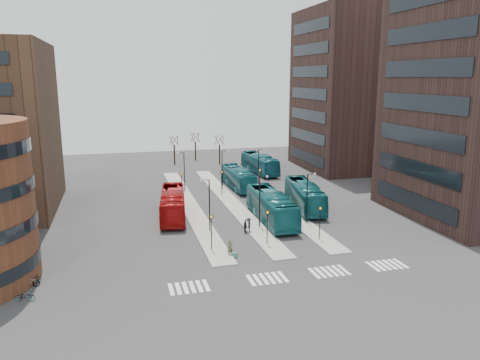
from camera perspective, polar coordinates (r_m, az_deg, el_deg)
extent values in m
plane|color=#2C2C2E|center=(39.40, 6.61, -14.00)|extent=(160.00, 160.00, 0.00)
cube|color=gray|center=(65.76, -6.25, -3.00)|extent=(2.50, 45.00, 0.15)
cube|color=gray|center=(66.86, -1.16, -2.66)|extent=(2.50, 45.00, 0.15)
cube|color=gray|center=(68.48, 3.73, -2.32)|extent=(2.50, 45.00, 0.15)
cube|color=navy|center=(46.88, -0.64, -9.12)|extent=(0.46, 0.38, 0.54)
imported|color=#9D0C0C|center=(60.02, -8.20, -2.91)|extent=(4.50, 12.76, 3.48)
imported|color=#12585D|center=(57.97, 3.84, -3.25)|extent=(3.52, 13.36, 3.70)
imported|color=#145A67|center=(74.97, -0.21, 0.24)|extent=(3.09, 11.93, 3.30)
imported|color=#12565C|center=(64.06, 7.88, -1.88)|extent=(4.94, 13.09, 3.56)
imported|color=#135563|center=(87.09, 2.40, 2.02)|extent=(3.92, 12.85, 3.53)
imported|color=brown|center=(47.16, -1.21, -8.26)|extent=(0.67, 0.50, 1.64)
imported|color=black|center=(55.63, -7.03, -4.97)|extent=(1.08, 0.94, 1.88)
imported|color=black|center=(53.85, 0.66, -5.68)|extent=(0.50, 0.93, 1.50)
imported|color=black|center=(53.98, 1.05, -5.51)|extent=(1.05, 1.28, 1.72)
imported|color=gray|center=(42.02, -24.73, -12.75)|extent=(1.66, 0.84, 0.83)
imported|color=gray|center=(44.19, -24.21, -11.38)|extent=(1.61, 0.88, 0.93)
imported|color=gray|center=(45.03, -24.03, -11.00)|extent=(1.62, 1.05, 0.81)
cube|color=silver|center=(40.85, -8.39, -13.04)|extent=(0.35, 2.40, 0.01)
cube|color=silver|center=(40.91, -7.53, -12.98)|extent=(0.35, 2.40, 0.01)
cube|color=silver|center=(40.98, -6.68, -12.91)|extent=(0.35, 2.40, 0.01)
cube|color=silver|center=(41.06, -5.83, -12.84)|extent=(0.35, 2.40, 0.01)
cube|color=silver|center=(41.14, -4.98, -12.76)|extent=(0.35, 2.40, 0.01)
cube|color=silver|center=(41.24, -4.14, -12.68)|extent=(0.35, 2.40, 0.01)
cube|color=silver|center=(42.07, 1.34, -12.12)|extent=(0.35, 2.40, 0.01)
cube|color=silver|center=(42.23, 2.14, -12.03)|extent=(0.35, 2.40, 0.01)
cube|color=silver|center=(42.40, 2.93, -11.93)|extent=(0.35, 2.40, 0.01)
cube|color=silver|center=(42.57, 3.72, -11.84)|extent=(0.35, 2.40, 0.01)
cube|color=silver|center=(42.75, 4.49, -11.74)|extent=(0.35, 2.40, 0.01)
cube|color=silver|center=(42.94, 5.27, -11.65)|extent=(0.35, 2.40, 0.01)
cube|color=silver|center=(43.99, 9.01, -11.15)|extent=(0.35, 2.40, 0.01)
cube|color=silver|center=(44.22, 9.74, -11.04)|extent=(0.35, 2.40, 0.01)
cube|color=silver|center=(44.46, 10.45, -10.94)|extent=(0.35, 2.40, 0.01)
cube|color=silver|center=(44.70, 11.16, -10.83)|extent=(0.35, 2.40, 0.01)
cube|color=silver|center=(44.96, 11.86, -10.73)|extent=(0.35, 2.40, 0.01)
cube|color=silver|center=(45.21, 12.55, -10.63)|extent=(0.35, 2.40, 0.01)
cube|color=silver|center=(46.60, 15.89, -10.10)|extent=(0.35, 2.40, 0.01)
cube|color=silver|center=(46.90, 16.53, -9.99)|extent=(0.35, 2.40, 0.01)
cube|color=silver|center=(47.20, 17.16, -9.89)|extent=(0.35, 2.40, 0.01)
cube|color=silver|center=(47.51, 17.78, -9.78)|extent=(0.35, 2.40, 0.01)
cube|color=silver|center=(47.82, 18.40, -9.68)|extent=(0.35, 2.40, 0.01)
cube|color=silver|center=(48.14, 19.01, -9.57)|extent=(0.35, 2.40, 0.01)
cube|color=black|center=(61.94, 20.34, -2.36)|extent=(0.12, 16.00, 2.00)
cube|color=black|center=(61.10, 20.62, 1.27)|extent=(0.12, 16.00, 2.00)
cube|color=black|center=(60.51, 20.91, 4.99)|extent=(0.12, 16.00, 2.00)
cube|color=black|center=(60.18, 21.20, 8.76)|extent=(0.12, 16.00, 2.00)
cube|color=black|center=(60.11, 21.51, 12.56)|extent=(0.12, 16.00, 2.00)
cube|color=black|center=(60.31, 21.82, 16.35)|extent=(0.12, 16.00, 2.00)
cube|color=#32201C|center=(94.33, 14.06, 10.56)|extent=(20.00, 20.00, 30.00)
cube|color=black|center=(91.14, 8.08, 2.84)|extent=(0.12, 16.00, 2.00)
cube|color=black|center=(90.57, 8.16, 5.34)|extent=(0.12, 16.00, 2.00)
cube|color=black|center=(90.17, 8.24, 7.86)|extent=(0.12, 16.00, 2.00)
cube|color=black|center=(89.95, 8.32, 10.40)|extent=(0.12, 16.00, 2.00)
cube|color=black|center=(89.91, 8.40, 12.95)|extent=(0.12, 16.00, 2.00)
cube|color=black|center=(90.04, 8.48, 15.49)|extent=(0.12, 16.00, 2.00)
cube|color=black|center=(90.35, 8.57, 18.03)|extent=(0.12, 16.00, 2.00)
cylinder|color=black|center=(48.19, -3.50, -6.46)|extent=(0.10, 0.10, 3.50)
cube|color=black|center=(47.65, -3.53, -4.47)|extent=(0.45, 0.10, 0.30)
cube|color=yellow|center=(47.60, -3.52, -4.49)|extent=(0.20, 0.02, 0.20)
cylinder|color=black|center=(69.10, -7.12, -0.70)|extent=(0.10, 0.10, 3.50)
cube|color=black|center=(68.72, -7.16, 0.72)|extent=(0.45, 0.10, 0.30)
cube|color=yellow|center=(68.67, -7.15, 0.71)|extent=(0.20, 0.02, 0.20)
cylinder|color=black|center=(49.64, 3.34, -5.89)|extent=(0.10, 0.10, 3.50)
cube|color=black|center=(49.12, 3.36, -3.95)|extent=(0.45, 0.10, 0.30)
cube|color=yellow|center=(49.06, 3.38, -3.97)|extent=(0.20, 0.02, 0.20)
cylinder|color=black|center=(70.12, -2.26, -0.42)|extent=(0.10, 0.10, 3.50)
cube|color=black|center=(69.75, -2.27, 0.98)|extent=(0.45, 0.10, 0.30)
cube|color=yellow|center=(69.69, -2.26, 0.97)|extent=(0.20, 0.02, 0.20)
cylinder|color=black|center=(51.75, 9.69, -5.28)|extent=(0.10, 0.10, 3.50)
cube|color=black|center=(51.25, 9.76, -3.42)|extent=(0.45, 0.10, 0.30)
cube|color=yellow|center=(51.20, 9.79, -3.43)|extent=(0.20, 0.02, 0.20)
cylinder|color=black|center=(71.63, 2.43, -0.15)|extent=(0.10, 0.10, 3.50)
cube|color=black|center=(71.27, 2.44, 1.23)|extent=(0.45, 0.10, 0.30)
cube|color=yellow|center=(71.21, 2.46, 1.22)|extent=(0.20, 0.02, 0.20)
cylinder|color=black|center=(53.63, -3.74, -3.10)|extent=(0.14, 0.14, 6.00)
cylinder|color=black|center=(52.83, -4.27, 0.01)|extent=(0.90, 0.08, 0.08)
sphere|color=silver|center=(52.75, -4.75, -0.02)|extent=(0.24, 0.24, 0.24)
cylinder|color=black|center=(72.84, -6.80, 0.99)|extent=(0.14, 0.14, 6.00)
cylinder|color=black|center=(72.25, -7.21, 3.31)|extent=(0.90, 0.08, 0.08)
sphere|color=silver|center=(72.19, -7.57, 3.29)|extent=(0.24, 0.24, 0.24)
cylinder|color=black|center=(55.05, 2.40, -2.67)|extent=(0.14, 0.14, 6.00)
cylinder|color=black|center=(54.48, 2.88, 0.41)|extent=(0.90, 0.08, 0.08)
sphere|color=silver|center=(54.61, 3.33, 0.43)|extent=(0.24, 0.24, 0.24)
cylinder|color=black|center=(73.89, -2.19, 1.24)|extent=(0.14, 0.14, 6.00)
cylinder|color=black|center=(73.46, -1.87, 3.55)|extent=(0.90, 0.08, 0.08)
sphere|color=silver|center=(73.57, -1.52, 3.56)|extent=(0.24, 0.24, 0.24)
cylinder|color=black|center=(57.06, 8.17, -2.25)|extent=(0.14, 0.14, 6.00)
cylinder|color=black|center=(56.56, 8.68, 0.73)|extent=(0.90, 0.08, 0.08)
sphere|color=silver|center=(56.74, 9.10, 0.75)|extent=(0.24, 0.24, 0.24)
cylinder|color=black|center=(75.40, 2.26, 1.46)|extent=(0.14, 0.14, 6.00)
cylinder|color=black|center=(75.02, 2.61, 3.73)|extent=(0.90, 0.08, 0.08)
sphere|color=silver|center=(75.16, 2.94, 3.74)|extent=(0.24, 0.24, 0.24)
cylinder|color=black|center=(96.65, -7.99, 3.09)|extent=(0.30, 0.30, 4.00)
cylinder|color=black|center=(96.31, -7.63, 4.81)|extent=(0.10, 1.56, 1.95)
cylinder|color=black|center=(96.91, -7.97, 4.85)|extent=(1.48, 0.59, 1.97)
cylinder|color=black|center=(96.57, -8.41, 4.81)|extent=(0.90, 1.31, 1.99)
cylinder|color=black|center=(95.76, -8.35, 4.75)|extent=(0.89, 1.31, 1.99)
cylinder|color=black|center=(95.60, -7.87, 4.75)|extent=(1.48, 0.58, 1.97)
cylinder|color=black|center=(101.25, -5.46, 3.58)|extent=(0.30, 0.30, 4.00)
cylinder|color=black|center=(100.96, -5.10, 5.22)|extent=(0.10, 1.56, 1.95)
cylinder|color=black|center=(101.54, -5.43, 5.26)|extent=(1.48, 0.59, 1.97)
cylinder|color=black|center=(101.16, -5.85, 5.22)|extent=(0.90, 1.31, 1.99)
cylinder|color=black|center=(100.36, -5.77, 5.16)|extent=(0.89, 1.31, 1.99)
cylinder|color=black|center=(100.23, -5.31, 5.16)|extent=(1.48, 0.58, 1.97)
cylinder|color=black|center=(96.17, -2.51, 3.15)|extent=(0.30, 0.30, 4.00)
cylinder|color=black|center=(95.90, -2.12, 4.88)|extent=(0.10, 1.56, 1.95)
cylinder|color=black|center=(96.44, -2.49, 4.92)|extent=(1.48, 0.59, 1.97)
cylinder|color=black|center=(96.03, -2.91, 4.88)|extent=(0.90, 1.31, 1.99)
cylinder|color=black|center=(95.23, -2.81, 4.82)|extent=(0.89, 1.31, 1.99)
cylinder|color=black|center=(95.15, -2.31, 4.82)|extent=(1.48, 0.58, 1.97)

